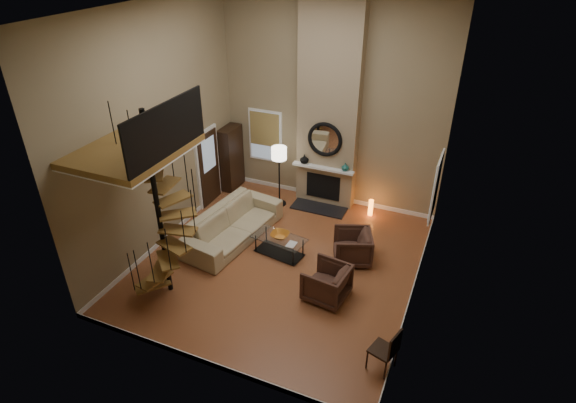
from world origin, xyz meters
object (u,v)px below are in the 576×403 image
at_px(hutch, 231,158).
at_px(armchair_near, 356,247).
at_px(sofa, 233,224).
at_px(accent_lamp, 371,207).
at_px(side_chair, 388,349).
at_px(coffee_table, 279,244).
at_px(armchair_far, 330,284).
at_px(floor_lamp, 279,158).

xyz_separation_m(hutch, armchair_near, (4.35, -2.02, -0.60)).
distance_m(sofa, accent_lamp, 3.71).
bearing_deg(hutch, side_chair, -40.62).
bearing_deg(accent_lamp, coffee_table, -121.69).
bearing_deg(armchair_far, floor_lamp, -133.90).
relative_size(floor_lamp, accent_lamp, 3.80).
height_order(armchair_near, floor_lamp, floor_lamp).
relative_size(armchair_near, coffee_table, 0.65).
distance_m(coffee_table, accent_lamp, 2.96).
height_order(floor_lamp, accent_lamp, floor_lamp).
height_order(sofa, side_chair, side_chair).
relative_size(armchair_near, side_chair, 0.93).
height_order(hutch, sofa, hutch).
bearing_deg(side_chair, coffee_table, 142.15).
relative_size(sofa, side_chair, 3.11).
xyz_separation_m(coffee_table, side_chair, (3.08, -2.39, 0.24)).
xyz_separation_m(armchair_near, coffee_table, (-1.72, -0.48, -0.07)).
distance_m(armchair_far, accent_lamp, 3.50).
distance_m(hutch, armchair_near, 4.83).
bearing_deg(floor_lamp, accent_lamp, 8.75).
bearing_deg(armchair_far, armchair_near, -178.14).
bearing_deg(accent_lamp, side_chair, -72.71).
height_order(hutch, accent_lamp, hutch).
xyz_separation_m(coffee_table, floor_lamp, (-0.94, 2.13, 1.13)).
bearing_deg(coffee_table, armchair_near, 15.70).
height_order(armchair_far, accent_lamp, armchair_far).
bearing_deg(floor_lamp, coffee_table, -66.23).
bearing_deg(hutch, coffee_table, -43.60).
distance_m(hutch, sofa, 2.73).
distance_m(hutch, side_chair, 7.54).
relative_size(armchair_far, side_chair, 0.94).
distance_m(floor_lamp, side_chair, 6.12).
bearing_deg(hutch, armchair_far, -39.61).
distance_m(sofa, side_chair, 5.10).
xyz_separation_m(sofa, armchair_far, (2.91, -1.16, -0.04)).
relative_size(armchair_near, armchair_far, 0.99).
bearing_deg(accent_lamp, hutch, -179.85).
xyz_separation_m(hutch, sofa, (1.31, -2.33, -0.55)).
relative_size(accent_lamp, side_chair, 0.49).
relative_size(armchair_far, coffee_table, 0.65).
relative_size(hutch, armchair_near, 2.16).
bearing_deg(floor_lamp, sofa, -101.06).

